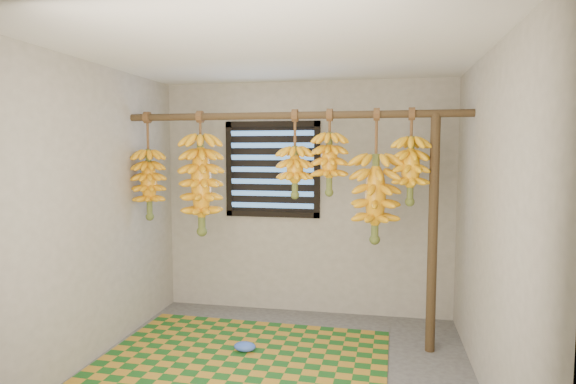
% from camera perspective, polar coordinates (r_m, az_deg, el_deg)
% --- Properties ---
extents(floor, '(3.00, 3.00, 0.01)m').
position_cam_1_polar(floor, '(3.90, -1.68, -21.01)').
color(floor, '#464646').
rests_on(floor, ground).
extents(ceiling, '(3.00, 3.00, 0.01)m').
position_cam_1_polar(ceiling, '(3.57, -1.78, 16.32)').
color(ceiling, silver).
rests_on(ceiling, wall_back).
extents(wall_back, '(3.00, 0.01, 2.40)m').
position_cam_1_polar(wall_back, '(5.01, 2.12, -0.77)').
color(wall_back, gray).
rests_on(wall_back, floor).
extents(wall_left, '(0.01, 3.00, 2.40)m').
position_cam_1_polar(wall_left, '(4.14, -22.50, -2.37)').
color(wall_left, gray).
rests_on(wall_left, floor).
extents(wall_right, '(0.01, 3.00, 2.40)m').
position_cam_1_polar(wall_right, '(3.52, 22.92, -3.62)').
color(wall_right, gray).
rests_on(wall_right, floor).
extents(window, '(1.00, 0.04, 1.00)m').
position_cam_1_polar(window, '(5.02, -1.87, 2.69)').
color(window, black).
rests_on(window, wall_back).
extents(hanging_pole, '(3.00, 0.06, 0.06)m').
position_cam_1_polar(hanging_pole, '(4.20, 0.40, 9.05)').
color(hanging_pole, '#45311B').
rests_on(hanging_pole, wall_left).
extents(support_post, '(0.08, 0.08, 2.00)m').
position_cam_1_polar(support_post, '(4.19, 16.78, -4.87)').
color(support_post, '#45311B').
rests_on(support_post, floor).
extents(woven_mat, '(2.35, 1.90, 0.01)m').
position_cam_1_polar(woven_mat, '(4.09, -5.69, -19.54)').
color(woven_mat, '#185219').
rests_on(woven_mat, floor).
extents(plastic_bag, '(0.19, 0.14, 0.08)m').
position_cam_1_polar(plastic_bag, '(4.28, -5.14, -17.78)').
color(plastic_bag, blue).
rests_on(plastic_bag, woven_mat).
extents(banana_bunch_a, '(0.29, 0.29, 0.99)m').
position_cam_1_polar(banana_bunch_a, '(4.64, -16.15, 0.92)').
color(banana_bunch_a, brown).
rests_on(banana_bunch_a, hanging_pole).
extents(banana_bunch_b, '(0.37, 0.37, 1.11)m').
position_cam_1_polar(banana_bunch_b, '(4.43, -10.25, 0.89)').
color(banana_bunch_b, brown).
rests_on(banana_bunch_b, hanging_pole).
extents(banana_bunch_c, '(0.29, 0.29, 0.76)m').
position_cam_1_polar(banana_bunch_c, '(4.18, 0.83, 2.46)').
color(banana_bunch_c, brown).
rests_on(banana_bunch_c, hanging_pole).
extents(banana_bunch_d, '(0.30, 0.30, 0.73)m').
position_cam_1_polar(banana_bunch_d, '(4.14, 4.92, 3.38)').
color(banana_bunch_d, brown).
rests_on(banana_bunch_d, hanging_pole).
extents(banana_bunch_e, '(0.39, 0.39, 1.13)m').
position_cam_1_polar(banana_bunch_e, '(4.13, 10.31, -0.70)').
color(banana_bunch_e, brown).
rests_on(banana_bunch_e, hanging_pole).
extents(banana_bunch_f, '(0.28, 0.28, 0.80)m').
position_cam_1_polar(banana_bunch_f, '(4.12, 14.31, 2.51)').
color(banana_bunch_f, brown).
rests_on(banana_bunch_f, hanging_pole).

